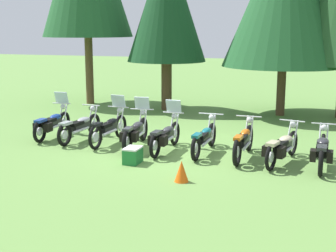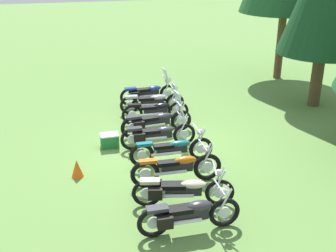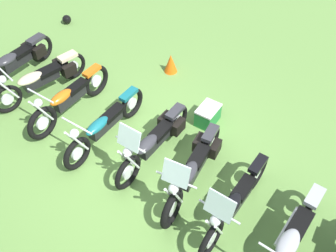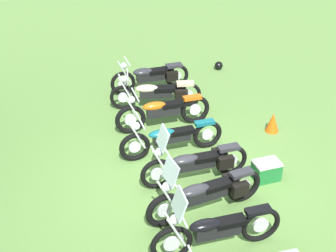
% 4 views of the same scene
% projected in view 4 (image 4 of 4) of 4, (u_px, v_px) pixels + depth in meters
% --- Properties ---
extents(ground_plane, '(80.00, 80.00, 0.00)m').
position_uv_depth(ground_plane, '(187.00, 180.00, 9.72)').
color(ground_plane, '#608C42').
extents(motorcycle_2, '(0.69, 2.30, 1.37)m').
position_uv_depth(motorcycle_2, '(215.00, 229.00, 7.82)').
color(motorcycle_2, black).
rests_on(motorcycle_2, ground_plane).
extents(motorcycle_3, '(0.72, 2.37, 1.37)m').
position_uv_depth(motorcycle_3, '(207.00, 193.00, 8.65)').
color(motorcycle_3, black).
rests_on(motorcycle_3, ground_plane).
extents(motorcycle_4, '(0.63, 2.27, 1.35)m').
position_uv_depth(motorcycle_4, '(197.00, 162.00, 9.47)').
color(motorcycle_4, black).
rests_on(motorcycle_4, ground_plane).
extents(motorcycle_5, '(0.71, 2.35, 0.99)m').
position_uv_depth(motorcycle_5, '(171.00, 137.00, 10.30)').
color(motorcycle_5, black).
rests_on(motorcycle_5, ground_plane).
extents(motorcycle_6, '(0.70, 2.34, 1.02)m').
position_uv_depth(motorcycle_6, '(163.00, 111.00, 11.22)').
color(motorcycle_6, black).
rests_on(motorcycle_6, ground_plane).
extents(motorcycle_7, '(0.95, 2.30, 0.99)m').
position_uv_depth(motorcycle_7, '(158.00, 92.00, 12.09)').
color(motorcycle_7, black).
rests_on(motorcycle_7, ground_plane).
extents(motorcycle_8, '(0.63, 2.22, 1.00)m').
position_uv_depth(motorcycle_8, '(152.00, 76.00, 12.91)').
color(motorcycle_8, black).
rests_on(motorcycle_8, ground_plane).
extents(picnic_cooler, '(0.39, 0.54, 0.41)m').
position_uv_depth(picnic_cooler, '(266.00, 170.00, 9.65)').
color(picnic_cooler, '#1E7233').
rests_on(picnic_cooler, ground_plane).
extents(traffic_cone, '(0.32, 0.32, 0.48)m').
position_uv_depth(traffic_cone, '(273.00, 122.00, 11.21)').
color(traffic_cone, '#EA590F').
rests_on(traffic_cone, ground_plane).
extents(dropped_helmet, '(0.25, 0.25, 0.25)m').
position_uv_depth(dropped_helmet, '(219.00, 66.00, 14.28)').
color(dropped_helmet, black).
rests_on(dropped_helmet, ground_plane).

